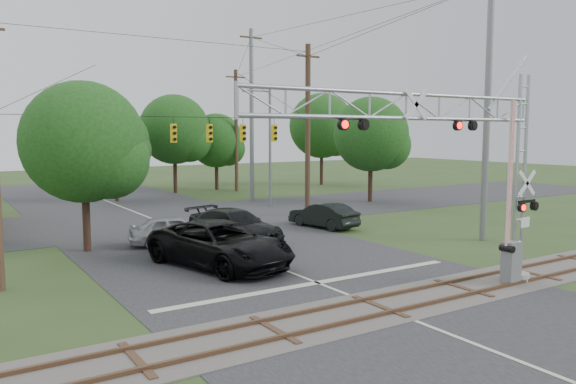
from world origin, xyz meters
TOP-DOWN VIEW (x-y plane):
  - ground at (0.00, 0.00)m, footprint 160.00×160.00m
  - road_main at (0.00, 10.00)m, footprint 14.00×90.00m
  - road_cross at (0.00, 24.00)m, footprint 90.00×12.00m
  - railroad_track at (0.00, 2.00)m, footprint 90.00×3.20m
  - crossing_gantry at (3.01, 1.64)m, footprint 12.51×1.00m
  - traffic_signal_span at (0.88, 20.00)m, footprint 19.34×0.36m
  - pickup_black at (-1.91, 9.87)m, footprint 4.88×7.53m
  - car_dark at (1.03, 14.26)m, footprint 3.84×6.30m
  - sedan_silver at (-1.86, 15.30)m, footprint 4.77×2.68m
  - suv_dark at (7.57, 15.52)m, footprint 2.37×4.75m
  - streetlight at (9.67, 25.57)m, footprint 2.39×0.25m
  - utility_poles at (3.31, 22.29)m, footprint 26.65×29.52m
  - treeline at (0.83, 33.27)m, footprint 52.42×28.82m

SIDE VIEW (x-z plane):
  - ground at x=0.00m, z-range 0.00..0.00m
  - road_main at x=0.00m, z-range 0.00..0.02m
  - road_cross at x=0.00m, z-range 0.00..0.02m
  - railroad_track at x=0.00m, z-range -0.05..0.11m
  - suv_dark at x=7.57m, z-range 0.00..1.50m
  - sedan_silver at x=-1.86m, z-range 0.00..1.53m
  - car_dark at x=1.03m, z-range 0.00..1.71m
  - pickup_black at x=-1.91m, z-range 0.00..1.93m
  - crossing_gantry at x=3.01m, z-range 0.98..8.77m
  - streetlight at x=9.67m, z-range 0.53..9.49m
  - traffic_signal_span at x=0.88m, z-range -0.02..11.48m
  - treeline at x=0.83m, z-range 0.77..10.73m
  - utility_poles at x=3.31m, z-range -0.57..13.43m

